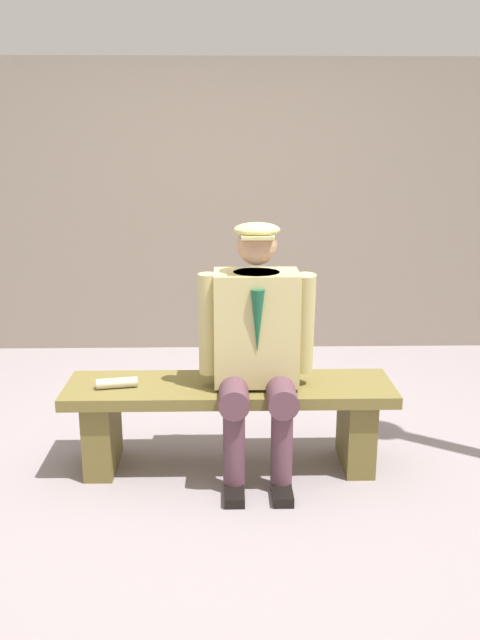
# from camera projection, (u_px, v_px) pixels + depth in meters

# --- Properties ---
(ground_plane) EXTENTS (30.00, 30.00, 0.00)m
(ground_plane) POSITION_uv_depth(u_px,v_px,m) (230.00, 465.00, 3.62)
(ground_plane) COLOR gray
(bench) EXTENTS (1.73, 0.45, 0.47)m
(bench) POSITION_uv_depth(u_px,v_px,m) (230.00, 410.00, 3.53)
(bench) COLOR brown
(bench) RESTS_ON ground
(seated_man) EXTENTS (0.60, 0.59, 1.33)m
(seated_man) POSITION_uv_depth(u_px,v_px,m) (257.00, 341.00, 3.37)
(seated_man) COLOR tan
(seated_man) RESTS_ON ground
(rolled_magazine) EXTENTS (0.22, 0.09, 0.05)m
(rolled_magazine) POSITION_uv_depth(u_px,v_px,m) (117.00, 383.00, 3.43)
(rolled_magazine) COLOR beige
(rolled_magazine) RESTS_ON bench
(stadium_wall) EXTENTS (12.00, 0.24, 2.35)m
(stadium_wall) POSITION_uv_depth(u_px,v_px,m) (228.00, 208.00, 5.50)
(stadium_wall) COLOR gray
(stadium_wall) RESTS_ON ground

